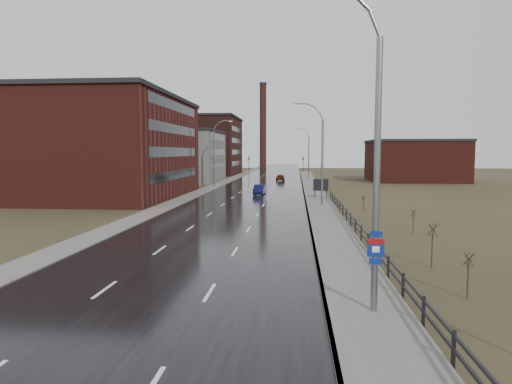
% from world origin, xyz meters
% --- Properties ---
extents(ground, '(320.00, 320.00, 0.00)m').
position_xyz_m(ground, '(0.00, 0.00, 0.00)').
color(ground, '#2D2819').
rests_on(ground, ground).
extents(road, '(14.00, 300.00, 0.06)m').
position_xyz_m(road, '(0.00, 60.00, 0.03)').
color(road, black).
rests_on(road, ground).
extents(sidewalk_right, '(3.20, 180.00, 0.18)m').
position_xyz_m(sidewalk_right, '(8.60, 35.00, 0.09)').
color(sidewalk_right, '#595651').
rests_on(sidewalk_right, ground).
extents(curb_right, '(0.16, 180.00, 0.18)m').
position_xyz_m(curb_right, '(7.08, 35.00, 0.09)').
color(curb_right, slate).
rests_on(curb_right, ground).
extents(sidewalk_left, '(2.40, 260.00, 0.12)m').
position_xyz_m(sidewalk_left, '(-8.20, 60.00, 0.06)').
color(sidewalk_left, '#595651').
rests_on(sidewalk_left, ground).
extents(warehouse_near, '(22.44, 28.56, 13.50)m').
position_xyz_m(warehouse_near, '(-20.99, 45.00, 6.76)').
color(warehouse_near, '#471914').
rests_on(warehouse_near, ground).
extents(warehouse_mid, '(16.32, 20.40, 10.50)m').
position_xyz_m(warehouse_mid, '(-17.99, 78.00, 5.26)').
color(warehouse_mid, slate).
rests_on(warehouse_mid, ground).
extents(warehouse_far, '(26.52, 24.48, 15.50)m').
position_xyz_m(warehouse_far, '(-22.99, 108.00, 7.76)').
color(warehouse_far, '#331611').
rests_on(warehouse_far, ground).
extents(building_right, '(18.36, 16.32, 8.50)m').
position_xyz_m(building_right, '(30.30, 82.00, 4.26)').
color(building_right, '#471914').
rests_on(building_right, ground).
extents(smokestack, '(2.70, 2.70, 30.70)m').
position_xyz_m(smokestack, '(-6.00, 150.00, 15.50)').
color(smokestack, '#331611').
rests_on(smokestack, ground).
extents(streetlight_main, '(3.91, 0.29, 12.11)m').
position_xyz_m(streetlight_main, '(8.47, 2.00, 6.06)').
color(streetlight_main, slate).
rests_on(streetlight_main, ground).
extents(streetlight_right_mid, '(3.36, 0.28, 11.35)m').
position_xyz_m(streetlight_right_mid, '(8.50, 36.00, 5.84)').
color(streetlight_right_mid, slate).
rests_on(streetlight_right_mid, ground).
extents(streetlight_left, '(3.36, 0.28, 11.35)m').
position_xyz_m(streetlight_left, '(-7.70, 62.00, 5.84)').
color(streetlight_left, slate).
rests_on(streetlight_left, ground).
extents(streetlight_right_far, '(3.36, 0.28, 11.35)m').
position_xyz_m(streetlight_right_far, '(8.50, 90.00, 5.84)').
color(streetlight_right_far, slate).
rests_on(streetlight_right_far, ground).
extents(guardrail, '(0.10, 53.05, 1.10)m').
position_xyz_m(guardrail, '(10.30, 18.31, 0.71)').
color(guardrail, black).
rests_on(guardrail, ground).
extents(shrub_b, '(0.46, 0.49, 1.93)m').
position_xyz_m(shrub_b, '(12.96, 4.31, 1.02)').
color(shrub_b, '#382D23').
rests_on(shrub_b, ground).
extents(shrub_c, '(0.55, 0.58, 2.34)m').
position_xyz_m(shrub_c, '(12.99, 9.36, 1.24)').
color(shrub_c, '#382D23').
rests_on(shrub_c, ground).
extents(shrub_d, '(0.44, 0.46, 1.82)m').
position_xyz_m(shrub_d, '(14.52, 19.36, 0.96)').
color(shrub_d, '#382D23').
rests_on(shrub_d, ground).
extents(shrub_e, '(0.52, 0.55, 2.18)m').
position_xyz_m(shrub_e, '(12.61, 23.92, 1.16)').
color(shrub_e, '#382D23').
rests_on(shrub_e, ground).
extents(shrub_f, '(0.38, 0.39, 1.54)m').
position_xyz_m(shrub_f, '(12.88, 32.89, 0.82)').
color(shrub_f, '#382D23').
rests_on(shrub_f, ground).
extents(billboard, '(1.92, 0.17, 2.56)m').
position_xyz_m(billboard, '(9.10, 44.04, 1.71)').
color(billboard, black).
rests_on(billboard, ground).
extents(traffic_light_left, '(0.58, 2.73, 5.30)m').
position_xyz_m(traffic_light_left, '(-8.00, 120.00, 4.60)').
color(traffic_light_left, black).
rests_on(traffic_light_left, ground).
extents(traffic_light_right, '(0.58, 2.73, 5.30)m').
position_xyz_m(traffic_light_right, '(8.00, 120.00, 4.60)').
color(traffic_light_right, black).
rests_on(traffic_light_right, ground).
extents(car_near, '(1.48, 4.17, 1.37)m').
position_xyz_m(car_near, '(0.80, 49.00, 0.69)').
color(car_near, '#0C0D3C').
rests_on(car_near, ground).
extents(car_far, '(2.10, 4.31, 1.42)m').
position_xyz_m(car_far, '(2.70, 79.87, 0.71)').
color(car_far, '#53200D').
rests_on(car_far, ground).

